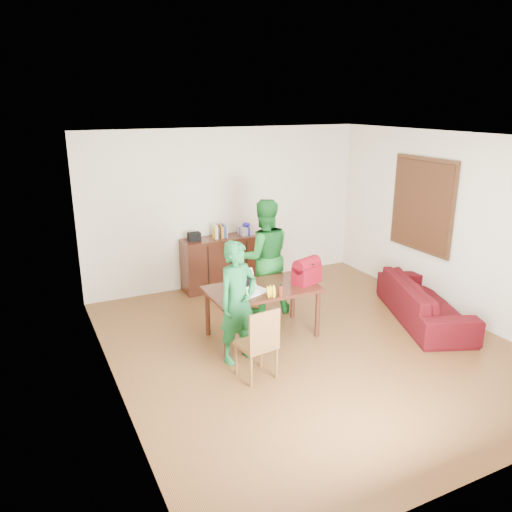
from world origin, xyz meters
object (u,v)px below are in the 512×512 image
person_near (238,302)px  laptop (253,289)px  chair (257,357)px  sofa (424,301)px  table (262,294)px  bottle (281,290)px  red_bag (307,273)px  person_far (264,257)px

person_near → laptop: size_ratio=3.59×
chair → laptop: size_ratio=2.07×
person_near → sofa: (2.95, -0.12, -0.47)m
table → bottle: 0.42m
bottle → red_bag: (0.55, 0.27, 0.06)m
table → chair: size_ratio=1.70×
person_near → bottle: 0.65m
person_far → bottle: person_far is taller
table → chair: 1.15m
laptop → red_bag: size_ratio=1.10×
bottle → laptop: bearing=133.8°
person_far → bottle: (-0.33, -1.12, -0.09)m
person_near → table: bearing=22.8°
table → laptop: bearing=-152.9°
person_near → red_bag: 1.25m
laptop → person_far: bearing=36.9°
table → laptop: laptop is taller
person_near → bottle: size_ratio=9.48×
chair → bottle: size_ratio=5.48×
chair → sofa: (2.93, 0.36, 0.04)m
person_far → sofa: bearing=158.1°
chair → bottle: (0.62, 0.57, 0.53)m
laptop → chair: bearing=-130.9°
laptop → person_near: bearing=-154.0°
person_far → laptop: person_far is taller
sofa → person_near: bearing=109.5°
chair → red_bag: bearing=28.9°
table → person_far: (0.40, 0.75, 0.26)m
sofa → chair: bearing=118.9°
laptop → sofa: 2.66m
table → person_near: (-0.57, -0.46, 0.15)m
chair → person_far: size_ratio=0.51×
person_near → bottle: (0.64, 0.09, 0.02)m
laptop → red_bag: red_bag is taller
chair → sofa: size_ratio=0.44×
sofa → bottle: bearing=106.7°
person_near → red_bag: bearing=0.5°
person_far → sofa: (1.98, -1.33, -0.58)m
chair → sofa: chair is taller
table → red_bag: bearing=-8.8°
red_bag → person_near: bearing=177.9°
table → person_near: bearing=-140.4°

